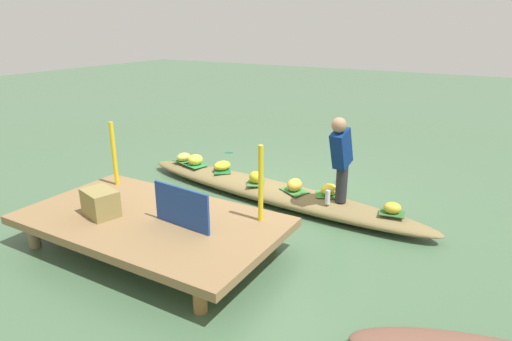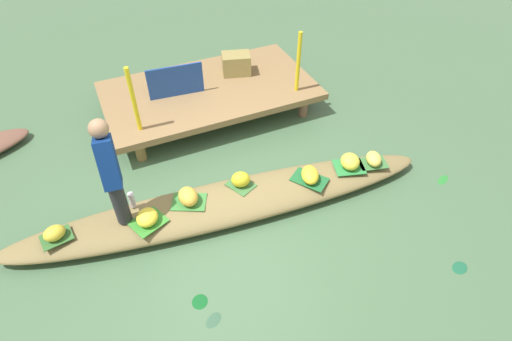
{
  "view_description": "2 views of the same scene",
  "coord_description": "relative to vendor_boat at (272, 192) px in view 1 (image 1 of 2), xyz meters",
  "views": [
    {
      "loc": [
        -2.97,
        5.63,
        2.65
      ],
      "look_at": [
        0.14,
        0.26,
        0.53
      ],
      "focal_mm": 30.55,
      "sensor_mm": 36.0,
      "label": 1
    },
    {
      "loc": [
        -1.07,
        -3.27,
        3.86
      ],
      "look_at": [
        0.48,
        0.17,
        0.35
      ],
      "focal_mm": 29.27,
      "sensor_mm": 36.0,
      "label": 2
    }
  ],
  "objects": [
    {
      "name": "railing_post_east",
      "position": [
        1.75,
        1.51,
        0.75
      ],
      "size": [
        0.06,
        0.06,
        0.93
      ],
      "primitive_type": "cylinder",
      "color": "yellow",
      "rests_on": "dock_platform"
    },
    {
      "name": "leaf_mat_2",
      "position": [
        1.05,
        -0.17,
        0.13
      ],
      "size": [
        0.47,
        0.51,
        0.01
      ],
      "primitive_type": "cube",
      "rotation": [
        0.0,
        0.0,
        2.19
      ],
      "color": "#1E6130",
      "rests_on": "vendor_boat"
    },
    {
      "name": "produce_crate",
      "position": [
        1.11,
        2.36,
        0.44
      ],
      "size": [
        0.51,
        0.43,
        0.32
      ],
      "primitive_type": "cube",
      "rotation": [
        0.0,
        0.0,
        -0.28
      ],
      "color": "olive",
      "rests_on": "dock_platform"
    },
    {
      "name": "drifting_plant_3",
      "position": [
        -0.63,
        -1.29,
        -0.12
      ],
      "size": [
        0.22,
        0.2,
        0.01
      ],
      "primitive_type": "ellipsoid",
      "rotation": [
        0.0,
        0.0,
        0.53
      ],
      "color": "#31573E",
      "rests_on": "ground"
    },
    {
      "name": "leaf_mat_5",
      "position": [
        -0.42,
        0.08,
        0.13
      ],
      "size": [
        0.48,
        0.43,
        0.01
      ],
      "primitive_type": "cube",
      "rotation": [
        0.0,
        0.0,
        2.69
      ],
      "color": "#397E36",
      "rests_on": "vendor_boat"
    },
    {
      "name": "banana_bunch_1",
      "position": [
        1.63,
        -0.17,
        0.22
      ],
      "size": [
        0.33,
        0.34,
        0.19
      ],
      "primitive_type": "ellipsoid",
      "rotation": [
        0.0,
        0.0,
        4.31
      ],
      "color": "yellow",
      "rests_on": "vendor_boat"
    },
    {
      "name": "vendor_person",
      "position": [
        -1.15,
        0.2,
        0.83
      ],
      "size": [
        0.22,
        0.45,
        1.24
      ],
      "color": "#28282D",
      "rests_on": "vendor_boat"
    },
    {
      "name": "drifting_plant_1",
      "position": [
        2.81,
        -0.68,
        -0.12
      ],
      "size": [
        0.25,
        0.18,
        0.01
      ],
      "primitive_type": "ellipsoid",
      "rotation": [
        0.0,
        0.0,
        0.41
      ],
      "color": "#277B2F",
      "rests_on": "ground"
    },
    {
      "name": "drifting_plant_0",
      "position": [
        2.01,
        -1.81,
        -0.12
      ],
      "size": [
        0.23,
        0.19,
        0.01
      ],
      "primitive_type": "ellipsoid",
      "rotation": [
        0.0,
        0.0,
        0.29
      ],
      "color": "#1A583B",
      "rests_on": "ground"
    },
    {
      "name": "banana_bunch_5",
      "position": [
        -0.42,
        0.08,
        0.22
      ],
      "size": [
        0.23,
        0.29,
        0.19
      ],
      "primitive_type": "ellipsoid",
      "rotation": [
        0.0,
        0.0,
        4.76
      ],
      "color": "gold",
      "rests_on": "vendor_boat"
    },
    {
      "name": "leaf_mat_6",
      "position": [
        -0.93,
        -0.02,
        0.13
      ],
      "size": [
        0.45,
        0.42,
        0.01
      ],
      "primitive_type": "cube",
      "rotation": [
        0.0,
        0.0,
        0.38
      ],
      "color": "#36852C",
      "rests_on": "vendor_boat"
    },
    {
      "name": "dock_platform",
      "position": [
        0.55,
        2.11,
        0.22
      ],
      "size": [
        3.2,
        1.8,
        0.41
      ],
      "color": "olive",
      "rests_on": "ground"
    },
    {
      "name": "leaf_mat_1",
      "position": [
        1.63,
        -0.17,
        0.13
      ],
      "size": [
        0.45,
        0.4,
        0.01
      ],
      "primitive_type": "cube",
      "rotation": [
        0.0,
        0.0,
        2.85
      ],
      "color": "#2C813E",
      "rests_on": "vendor_boat"
    },
    {
      "name": "banana_bunch_4",
      "position": [
        1.94,
        -0.24,
        0.21
      ],
      "size": [
        0.27,
        0.31,
        0.15
      ],
      "primitive_type": "ellipsoid",
      "rotation": [
        0.0,
        0.0,
        4.32
      ],
      "color": "#EBD055",
      "rests_on": "vendor_boat"
    },
    {
      "name": "leaf_mat_0",
      "position": [
        0.24,
        0.09,
        0.13
      ],
      "size": [
        0.36,
        0.4,
        0.01
      ],
      "primitive_type": "cube",
      "rotation": [
        0.0,
        0.0,
        2.0
      ],
      "color": "#3D7039",
      "rests_on": "vendor_boat"
    },
    {
      "name": "leaf_mat_4",
      "position": [
        1.94,
        -0.24,
        0.13
      ],
      "size": [
        0.41,
        0.33,
        0.01
      ],
      "primitive_type": "cube",
      "rotation": [
        0.0,
        0.0,
        2.89
      ],
      "color": "#3C743C",
      "rests_on": "vendor_boat"
    },
    {
      "name": "railing_post_west",
      "position": [
        -0.65,
        1.51,
        0.75
      ],
      "size": [
        0.06,
        0.06,
        0.93
      ],
      "primitive_type": "cylinder",
      "color": "yellow",
      "rests_on": "dock_platform"
    },
    {
      "name": "banana_bunch_0",
      "position": [
        0.24,
        0.09,
        0.23
      ],
      "size": [
        0.27,
        0.25,
        0.19
      ],
      "primitive_type": "ellipsoid",
      "rotation": [
        0.0,
        0.0,
        2.85
      ],
      "color": "gold",
      "rests_on": "vendor_boat"
    },
    {
      "name": "banana_bunch_6",
      "position": [
        -0.93,
        -0.02,
        0.21
      ],
      "size": [
        0.33,
        0.34,
        0.16
      ],
      "primitive_type": "ellipsoid",
      "rotation": [
        0.0,
        0.0,
        4.24
      ],
      "color": "yellow",
      "rests_on": "vendor_boat"
    },
    {
      "name": "market_banner",
      "position": [
        0.05,
        2.11,
        0.52
      ],
      "size": [
        0.82,
        0.1,
        0.48
      ],
      "primitive_type": "cube",
      "rotation": [
        0.0,
        0.0,
        -0.09
      ],
      "color": "navy",
      "rests_on": "dock_platform"
    },
    {
      "name": "drifting_plant_2",
      "position": [
        -0.69,
        -1.04,
        -0.12
      ],
      "size": [
        0.23,
        0.23,
        0.01
      ],
      "primitive_type": "ellipsoid",
      "rotation": [
        0.0,
        0.0,
        2.62
      ],
      "color": "#105520",
      "rests_on": "ground"
    },
    {
      "name": "banana_bunch_2",
      "position": [
        1.05,
        -0.17,
        0.21
      ],
      "size": [
        0.3,
        0.36,
        0.16
      ],
      "primitive_type": "ellipsoid",
      "rotation": [
        0.0,
        0.0,
        4.35
      ],
      "color": "yellow",
      "rests_on": "vendor_boat"
    },
    {
      "name": "canal_water",
      "position": [
        0.0,
        0.0,
        -0.13
      ],
      "size": [
        40.0,
        40.0,
        0.0
      ],
      "primitive_type": "plane",
      "color": "#446646",
      "rests_on": "ground"
    },
    {
      "name": "vendor_boat",
      "position": [
        0.0,
        0.0,
        0.0
      ],
      "size": [
        5.24,
        1.27,
        0.25
      ],
      "primitive_type": "ellipsoid",
      "rotation": [
        0.0,
        0.0,
        -0.1
      ],
      "color": "olive",
      "rests_on": "ground"
    },
    {
      "name": "leaf_mat_3",
      "position": [
        -1.89,
        0.17,
        0.13
      ],
      "size": [
        0.36,
        0.3,
        0.01
      ],
      "primitive_type": "cube",
      "rotation": [
        0.0,
        0.0,
        0.17
      ],
      "color": "#32632C",
      "rests_on": "vendor_boat"
    },
    {
      "name": "banana_bunch_3",
      "position": [
        -1.89,
        0.17,
        0.21
      ],
      "size": [
        0.27,
        0.25,
        0.15
      ],
      "primitive_type": "ellipsoid",
      "rotation": [
        0.0,
        0.0,
        0.29
      ],
      "color": "gold",
      "rests_on": "vendor_boat"
    },
    {
      "name": "water_bottle",
      "position": [
        -1.03,
        0.29,
        0.23
      ],
      "size": [
        0.07,
        0.07,
        0.2
      ],
      "primitive_type": "cylinder",
      "color": "silver",
      "rests_on": "vendor_boat"
    }
  ]
}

